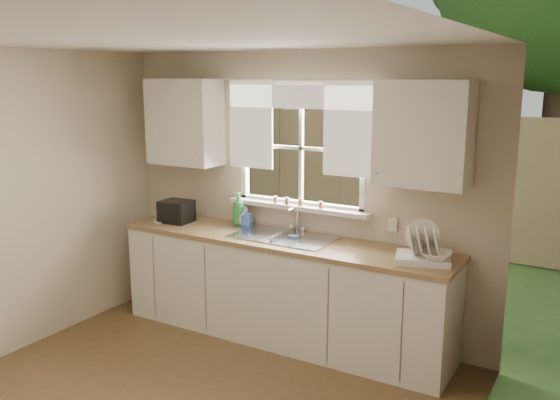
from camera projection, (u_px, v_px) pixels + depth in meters
The scene contains 20 objects.
room_walls at pixel (135, 253), 3.55m from camera, with size 3.62×4.02×2.50m.
ceiling at pixel (132, 35), 3.34m from camera, with size 3.60×4.00×0.02m, color silver.
window at pixel (300, 167), 5.24m from camera, with size 1.38×0.16×1.06m.
curtains at pixel (298, 116), 5.10m from camera, with size 1.50×0.03×0.81m.
base_cabinets at pixel (282, 290), 5.18m from camera, with size 3.00×0.62×0.87m, color silver.
countertop at pixel (282, 240), 5.09m from camera, with size 3.04×0.65×0.04m, color olive.
upper_cabinet_left at pixel (185, 122), 5.59m from camera, with size 0.70×0.33×0.80m, color silver.
upper_cabinet_right at pixel (424, 134), 4.44m from camera, with size 0.70×0.33×0.80m, color silver.
wall_outlet at pixel (393, 224), 4.87m from camera, with size 0.08×0.01×0.12m, color beige.
sill_jars at pixel (296, 202), 5.26m from camera, with size 0.50×0.04×0.06m.
backyard at pixel (514, 4), 9.96m from camera, with size 20.00×10.00×6.13m.
sink at pixel (284, 245), 5.13m from camera, with size 0.88×0.52×0.40m.
dish_rack at pixel (423, 252), 4.42m from camera, with size 0.47×0.40×0.30m.
bowl at pixel (436, 255), 4.33m from camera, with size 0.22×0.22×0.06m, color white.
soap_bottle_a at pixel (239, 209), 5.49m from camera, with size 0.12×0.12×0.32m, color green.
soap_bottle_b at pixel (247, 218), 5.42m from camera, with size 0.08×0.08×0.17m, color blue.
soap_bottle_c at pixel (245, 216), 5.48m from camera, with size 0.14×0.14×0.18m, color beige.
saucer at pixel (162, 221), 5.66m from camera, with size 0.16×0.16×0.01m, color silver.
cup at pixel (162, 215), 5.69m from camera, with size 0.14×0.14×0.11m, color white.
black_appliance at pixel (176, 211), 5.63m from camera, with size 0.28×0.24×0.21m, color black.
Camera 1 is at (2.48, -2.56, 2.27)m, focal length 38.00 mm.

